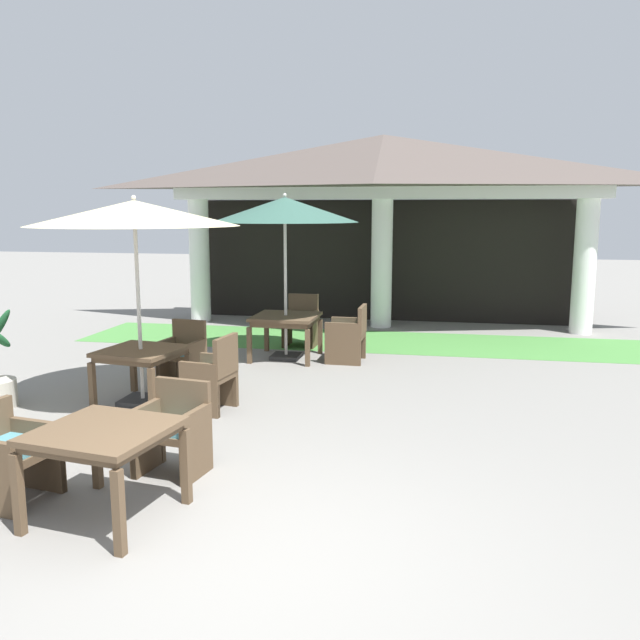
# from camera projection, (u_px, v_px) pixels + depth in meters

# --- Properties ---
(ground_plane) EXTENTS (60.00, 60.00, 0.00)m
(ground_plane) POSITION_uv_depth(u_px,v_px,m) (248.00, 560.00, 4.62)
(ground_plane) COLOR gray
(background_pavilion) EXTENTS (9.16, 2.63, 3.91)m
(background_pavilion) POSITION_uv_depth(u_px,v_px,m) (383.00, 180.00, 13.40)
(background_pavilion) COLOR white
(background_pavilion) RESTS_ON ground
(lawn_strip) EXTENTS (10.96, 2.08, 0.01)m
(lawn_strip) POSITION_uv_depth(u_px,v_px,m) (372.00, 341.00, 12.25)
(lawn_strip) COLOR #47843D
(lawn_strip) RESTS_ON ground
(patio_table_near_foreground) EXTENTS (1.04, 1.04, 0.70)m
(patio_table_near_foreground) POSITION_uv_depth(u_px,v_px,m) (141.00, 356.00, 8.28)
(patio_table_near_foreground) COLOR brown
(patio_table_near_foreground) RESTS_ON ground
(patio_umbrella_near_foreground) EXTENTS (2.56, 2.56, 2.61)m
(patio_umbrella_near_foreground) POSITION_uv_depth(u_px,v_px,m) (134.00, 215.00, 7.98)
(patio_umbrella_near_foreground) COLOR #2D2D2D
(patio_umbrella_near_foreground) RESTS_ON ground
(patio_chair_near_foreground_east) EXTENTS (0.59, 0.63, 0.94)m
(patio_chair_near_foreground_east) POSITION_uv_depth(u_px,v_px,m) (212.00, 377.00, 7.98)
(patio_chair_near_foreground_east) COLOR brown
(patio_chair_near_foreground_east) RESTS_ON ground
(patio_chair_near_foreground_north) EXTENTS (0.61, 0.58, 0.88)m
(patio_chair_near_foreground_north) POSITION_uv_depth(u_px,v_px,m) (183.00, 355.00, 9.24)
(patio_chair_near_foreground_north) COLOR brown
(patio_chair_near_foreground_north) RESTS_ON ground
(patio_table_mid_left) EXTENTS (1.04, 1.04, 0.72)m
(patio_table_mid_left) POSITION_uv_depth(u_px,v_px,m) (286.00, 321.00, 10.76)
(patio_table_mid_left) COLOR brown
(patio_table_mid_left) RESTS_ON ground
(patio_umbrella_mid_left) EXTENTS (2.36, 2.36, 2.69)m
(patio_umbrella_mid_left) POSITION_uv_depth(u_px,v_px,m) (285.00, 211.00, 10.46)
(patio_umbrella_mid_left) COLOR #2D2D2D
(patio_umbrella_mid_left) RESTS_ON ground
(patio_chair_mid_left_east) EXTENTS (0.60, 0.62, 0.92)m
(patio_chair_mid_left_east) POSITION_uv_depth(u_px,v_px,m) (348.00, 336.00, 10.58)
(patio_chair_mid_left_east) COLOR brown
(patio_chair_mid_left_east) RESTS_ON ground
(patio_chair_mid_left_north) EXTENTS (0.58, 0.54, 0.92)m
(patio_chair_mid_left_north) POSITION_uv_depth(u_px,v_px,m) (301.00, 323.00, 11.80)
(patio_chair_mid_left_north) COLOR brown
(patio_chair_mid_left_north) RESTS_ON ground
(patio_table_mid_right) EXTENTS (1.11, 1.11, 0.75)m
(patio_table_mid_right) POSITION_uv_depth(u_px,v_px,m) (104.00, 440.00, 5.15)
(patio_table_mid_right) COLOR brown
(patio_table_mid_right) RESTS_ON ground
(patio_chair_mid_right_north) EXTENTS (0.65, 0.58, 0.85)m
(patio_chair_mid_right_north) POSITION_uv_depth(u_px,v_px,m) (173.00, 431.00, 6.10)
(patio_chair_mid_right_north) COLOR brown
(patio_chair_mid_right_north) RESTS_ON ground
(patio_chair_mid_right_west) EXTENTS (0.67, 0.67, 0.82)m
(patio_chair_mid_right_west) POSITION_uv_depth(u_px,v_px,m) (9.00, 455.00, 5.51)
(patio_chair_mid_right_west) COLOR brown
(patio_chair_mid_right_west) RESTS_ON ground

